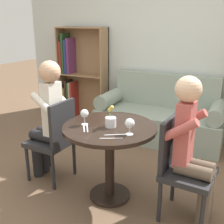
{
  "coord_description": "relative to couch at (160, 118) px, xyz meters",
  "views": [
    {
      "loc": [
        1.08,
        -2.16,
        1.66
      ],
      "look_at": [
        0.0,
        0.05,
        0.87
      ],
      "focal_mm": 45.0,
      "sensor_mm": 36.0,
      "label": 1
    }
  ],
  "objects": [
    {
      "name": "fork_right_setting",
      "position": [
        -0.18,
        -1.82,
        0.44
      ],
      "size": [
        0.11,
        0.17,
        0.0
      ],
      "color": "silver",
      "rests_on": "round_table"
    },
    {
      "name": "couch",
      "position": [
        0.0,
        0.0,
        0.0
      ],
      "size": [
        1.8,
        0.8,
        0.92
      ],
      "color": "gray",
      "rests_on": "ground_plane"
    },
    {
      "name": "chair_right",
      "position": [
        0.67,
        -1.65,
        0.18
      ],
      "size": [
        0.45,
        0.45,
        0.9
      ],
      "rotation": [
        0.0,
        0.0,
        1.5
      ],
      "color": "#232326",
      "rests_on": "ground_plane"
    },
    {
      "name": "wine_glass_right",
      "position": [
        0.24,
        -1.78,
        0.54
      ],
      "size": [
        0.08,
        0.08,
        0.14
      ],
      "color": "white",
      "rests_on": "round_table"
    },
    {
      "name": "knife_left_setting",
      "position": [
        0.14,
        -1.84,
        0.44
      ],
      "size": [
        0.17,
        0.11,
        0.0
      ],
      "color": "silver",
      "rests_on": "round_table"
    },
    {
      "name": "ground_plane",
      "position": [
        0.0,
        -1.67,
        -0.31
      ],
      "size": [
        16.0,
        16.0,
        0.0
      ],
      "primitive_type": "plane",
      "color": "brown"
    },
    {
      "name": "flower_vase",
      "position": [
        0.02,
        -1.69,
        0.5
      ],
      "size": [
        0.1,
        0.1,
        0.21
      ],
      "color": "silver",
      "rests_on": "round_table"
    },
    {
      "name": "back_wall",
      "position": [
        0.0,
        0.42,
        1.04
      ],
      "size": [
        5.2,
        0.05,
        2.7
      ],
      "color": "silver",
      "rests_on": "ground_plane"
    },
    {
      "name": "wine_glass_left",
      "position": [
        -0.22,
        -1.74,
        0.54
      ],
      "size": [
        0.08,
        0.08,
        0.15
      ],
      "color": "white",
      "rests_on": "round_table"
    },
    {
      "name": "fork_left_setting",
      "position": [
        -0.15,
        -1.81,
        0.44
      ],
      "size": [
        0.11,
        0.17,
        0.0
      ],
      "color": "silver",
      "rests_on": "round_table"
    },
    {
      "name": "knife_right_setting",
      "position": [
        0.14,
        -1.92,
        0.44
      ],
      "size": [
        0.17,
        0.1,
        0.0
      ],
      "color": "silver",
      "rests_on": "round_table"
    },
    {
      "name": "person_right",
      "position": [
        0.75,
        -1.66,
        0.37
      ],
      "size": [
        0.43,
        0.36,
        1.27
      ],
      "rotation": [
        0.0,
        0.0,
        1.5
      ],
      "color": "brown",
      "rests_on": "ground_plane"
    },
    {
      "name": "bookshelf_left",
      "position": [
        -1.59,
        0.27,
        0.44
      ],
      "size": [
        0.87,
        0.28,
        1.58
      ],
      "color": "#93704C",
      "rests_on": "ground_plane"
    },
    {
      "name": "chair_left",
      "position": [
        -0.67,
        -1.63,
        0.18
      ],
      "size": [
        0.44,
        0.44,
        0.9
      ],
      "rotation": [
        0.0,
        0.0,
        -1.63
      ],
      "color": "#232326",
      "rests_on": "ground_plane"
    },
    {
      "name": "round_table",
      "position": [
        0.0,
        -1.67,
        0.27
      ],
      "size": [
        0.87,
        0.87,
        0.75
      ],
      "color": "black",
      "rests_on": "ground_plane"
    },
    {
      "name": "person_left",
      "position": [
        -0.75,
        -1.63,
        0.4
      ],
      "size": [
        0.43,
        0.36,
        1.3
      ],
      "rotation": [
        0.0,
        0.0,
        -1.63
      ],
      "color": "black",
      "rests_on": "ground_plane"
    }
  ]
}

